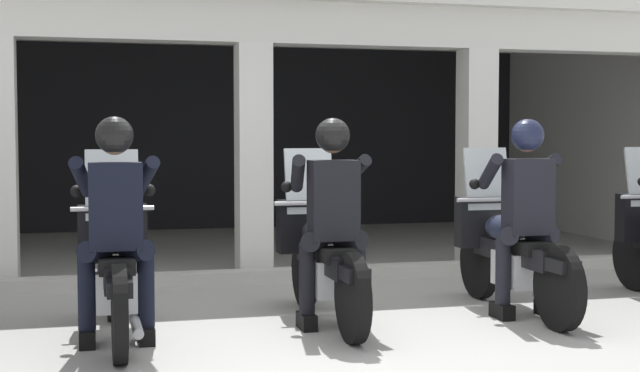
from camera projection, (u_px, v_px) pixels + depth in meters
name	position (u px, v px, depth m)	size (l,w,h in m)	color
ground_plane	(260.00, 271.00, 9.62)	(80.00, 80.00, 0.00)	#999993
station_building	(216.00, 97.00, 11.94)	(11.17, 5.40, 3.00)	black
kerb_strip	(263.00, 276.00, 8.93)	(10.67, 0.24, 0.12)	#B7B5AD
motorcycle_left	(115.00, 268.00, 6.48)	(0.62, 2.04, 1.35)	black
police_officer_left	(115.00, 210.00, 6.18)	(0.63, 0.61, 1.58)	black
motorcycle_center	(323.00, 257.00, 7.04)	(0.62, 2.04, 1.35)	black
police_officer_center	(332.00, 204.00, 6.74)	(0.63, 0.61, 1.58)	black
motorcycle_right	(509.00, 251.00, 7.44)	(0.62, 2.04, 1.35)	black
police_officer_right	(526.00, 200.00, 7.14)	(0.63, 0.61, 1.58)	black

